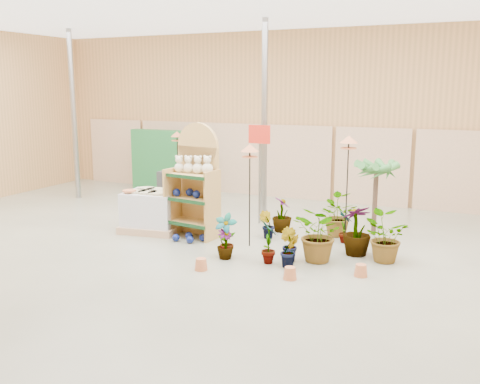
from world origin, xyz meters
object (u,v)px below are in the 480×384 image
Objects in this scene: potted_plant_2 at (320,234)px; bird_table_front at (250,152)px; display_shelf at (196,185)px; pallet_stack at (152,211)px.

bird_table_front is at bearing 166.57° from potted_plant_2.
display_shelf reaches higher than pallet_stack.
bird_table_front is at bearing -2.81° from display_shelf.
display_shelf is 1.75× the size of pallet_stack.
display_shelf is 1.52m from bird_table_front.
pallet_stack is (-1.03, -0.08, -0.63)m from display_shelf.
pallet_stack is at bearing -168.00° from display_shelf.
bird_table_front is 2.04m from potted_plant_2.
pallet_stack is 1.33× the size of potted_plant_2.
display_shelf reaches higher than potted_plant_2.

